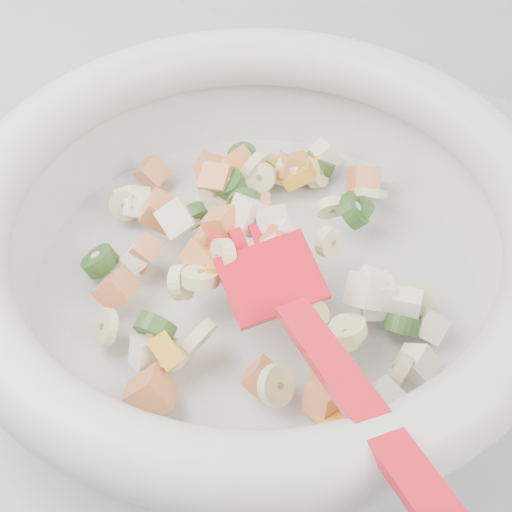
% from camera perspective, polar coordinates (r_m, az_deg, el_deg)
% --- Properties ---
extents(counter, '(2.00, 0.60, 0.90)m').
position_cam_1_polar(counter, '(1.02, -5.77, -14.38)').
color(counter, gray).
rests_on(counter, ground).
extents(mixing_bowl, '(0.41, 0.41, 0.13)m').
position_cam_1_polar(mixing_bowl, '(0.53, 0.02, 0.97)').
color(mixing_bowl, beige).
rests_on(mixing_bowl, counter).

